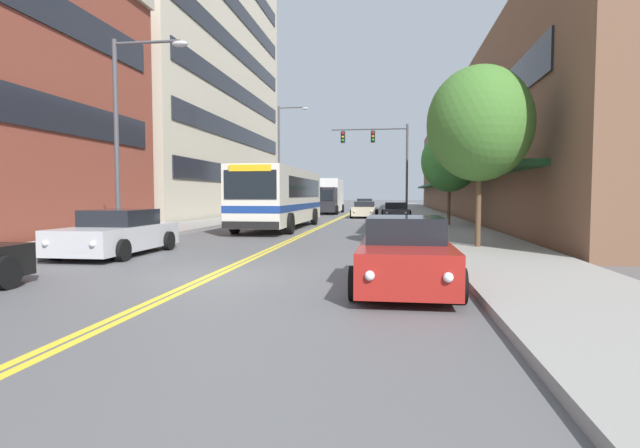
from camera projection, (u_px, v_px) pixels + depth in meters
ground_plane at (349, 214)px, 47.80m from camera, size 240.00×240.00×0.00m
sidewalk_left at (276, 213)px, 48.82m from camera, size 3.34×106.00×0.16m
sidewalk_right at (425, 213)px, 46.78m from camera, size 3.34×106.00×0.16m
centre_line at (349, 214)px, 47.80m from camera, size 0.34×106.00×0.01m
office_tower_left at (172, 33)px, 43.39m from camera, size 12.08×29.23×31.77m
storefront_row_right at (492, 157)px, 45.64m from camera, size 9.10×68.00×10.53m
city_bus at (282, 195)px, 27.33m from camera, size 2.93×12.12×3.17m
car_silver_parked_left_near at (118, 234)px, 15.28m from camera, size 2.18×4.73×1.38m
car_navy_parked_left_mid at (291, 209)px, 41.99m from camera, size 2.13×4.40×1.32m
car_red_parked_right_foreground at (405, 255)px, 9.83m from camera, size 1.98×4.35×1.40m
car_dark_grey_parked_right_mid at (396, 211)px, 38.48m from camera, size 2.20×4.38×1.24m
car_beige_moving_lead at (365, 205)px, 55.20m from camera, size 2.14×4.29×1.38m
car_champagne_moving_second at (365, 210)px, 39.93m from camera, size 2.08×4.67×1.29m
box_truck at (328, 196)px, 48.59m from camera, size 2.55×7.86×3.38m
traffic_signal_mast at (382, 152)px, 40.00m from camera, size 6.14×0.38×7.44m
street_lamp_left_near at (128, 122)px, 16.89m from camera, size 2.69×0.28×7.07m
street_lamp_left_far at (283, 152)px, 41.35m from camera, size 2.54×0.28×9.14m
street_tree_right_near at (480, 124)px, 15.93m from camera, size 3.35×3.35×5.79m
street_tree_right_mid at (450, 161)px, 27.54m from camera, size 3.11×3.11×5.25m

